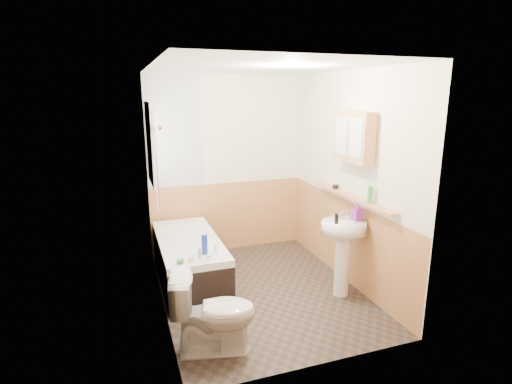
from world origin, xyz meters
TOP-DOWN VIEW (x-y plane):
  - floor at (0.00, 0.00)m, footprint 2.80×2.80m
  - ceiling at (0.00, 0.00)m, footprint 2.80×2.80m
  - wall_back at (0.00, 1.41)m, footprint 2.20×0.02m
  - wall_front at (0.00, -1.41)m, footprint 2.20×0.02m
  - wall_left at (-1.11, 0.00)m, footprint 0.02×2.80m
  - wall_right at (1.11, 0.00)m, footprint 0.02×2.80m
  - wainscot_right at (1.09, 0.00)m, footprint 0.01×2.80m
  - wainscot_front at (0.00, -1.39)m, footprint 2.20×0.01m
  - wainscot_back at (0.00, 1.39)m, footprint 2.20×0.01m
  - tile_cladding_left at (-1.09, 0.00)m, footprint 0.01×2.80m
  - tile_return_back at (-0.73, 1.39)m, footprint 0.75×0.01m
  - window at (-1.06, 0.95)m, footprint 0.03×0.79m
  - bathtub at (-0.73, 0.53)m, footprint 0.70×1.61m
  - shower_riser at (-1.04, 0.50)m, footprint 0.10×0.08m
  - toilet at (-0.76, -0.91)m, footprint 0.81×0.57m
  - sink at (0.84, -0.38)m, footprint 0.51×0.42m
  - pine_shelf at (1.04, -0.20)m, footprint 0.10×1.51m
  - medicine_cabinet at (1.01, -0.21)m, footprint 0.15×0.61m
  - foam_can at (1.04, -0.53)m, footprint 0.07×0.07m
  - green_bottle at (1.04, -0.52)m, footprint 0.05×0.05m
  - black_jar at (1.04, 0.17)m, footprint 0.08×0.08m
  - soap_bottle at (0.98, -0.41)m, footprint 0.10×0.21m
  - clear_bottle at (0.71, -0.44)m, footprint 0.05×0.05m
  - blue_gel at (-0.65, -0.02)m, footprint 0.06×0.04m
  - cream_jar at (-0.93, -0.17)m, footprint 0.09×0.09m
  - orange_bottle at (-0.51, 0.02)m, footprint 0.03×0.03m

SIDE VIEW (x-z plane):
  - floor at x=0.00m, z-range 0.00..0.00m
  - bathtub at x=-0.73m, z-range -0.06..0.63m
  - toilet at x=-0.76m, z-range 0.00..0.73m
  - wainscot_right at x=1.09m, z-range 0.00..1.00m
  - wainscot_front at x=0.00m, z-range 0.00..1.00m
  - wainscot_back at x=0.00m, z-range 0.00..1.00m
  - cream_jar at x=-0.93m, z-range 0.55..0.59m
  - orange_bottle at x=-0.51m, z-range 0.55..0.63m
  - sink at x=0.84m, z-range 0.13..1.12m
  - blue_gel at x=-0.65m, z-range 0.55..0.77m
  - soap_bottle at x=0.98m, z-range 0.88..0.97m
  - clear_bottle at x=0.71m, z-range 0.88..0.99m
  - pine_shelf at x=1.04m, z-range 1.07..1.10m
  - black_jar at x=1.04m, z-range 1.10..1.15m
  - foam_can at x=1.04m, z-range 1.10..1.29m
  - green_bottle at x=1.04m, z-range 1.10..1.30m
  - wall_back at x=0.00m, z-range 0.00..2.50m
  - wall_front at x=0.00m, z-range 0.00..2.50m
  - wall_left at x=-1.11m, z-range 0.00..2.50m
  - wall_right at x=1.11m, z-range 0.00..2.50m
  - tile_cladding_left at x=-1.09m, z-range 0.00..2.50m
  - shower_riser at x=-1.04m, z-range 1.01..2.18m
  - window at x=-1.06m, z-range 1.15..2.15m
  - tile_return_back at x=-0.73m, z-range 1.00..2.50m
  - medicine_cabinet at x=1.01m, z-range 1.50..2.05m
  - ceiling at x=0.00m, z-range 2.50..2.50m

